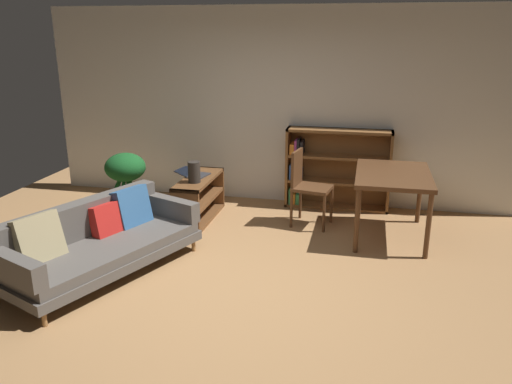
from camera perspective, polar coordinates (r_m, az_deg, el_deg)
name	(u,v)px	position (r m, az deg, el deg)	size (l,w,h in m)	color
ground_plane	(234,284)	(5.07, -2.52, -10.20)	(8.16, 8.16, 0.00)	#A87A4C
back_wall_panel	(282,107)	(7.20, 2.95, 9.48)	(6.80, 0.10, 2.70)	silver
fabric_couch	(98,240)	(5.42, -17.31, -5.13)	(1.55, 2.20, 0.76)	olive
media_console	(199,198)	(6.67, -6.39, -0.71)	(0.36, 1.11, 0.56)	brown
open_laptop	(194,174)	(6.69, -6.96, 2.01)	(0.44, 0.37, 0.08)	#333338
desk_speaker	(194,172)	(6.36, -6.94, 2.23)	(0.15, 0.15, 0.26)	#2D2823
potted_floor_plant	(126,177)	(6.84, -14.36, 1.67)	(0.52, 0.55, 0.86)	#333338
dining_table	(393,180)	(6.15, 15.07, 1.33)	(0.85, 1.22, 0.79)	#56351E
dining_chair_near	(306,184)	(6.40, 5.67, 0.94)	(0.52, 0.47, 0.95)	#56351E
bookshelf	(333,169)	(7.12, 8.62, 2.61)	(1.42, 0.29, 1.11)	brown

